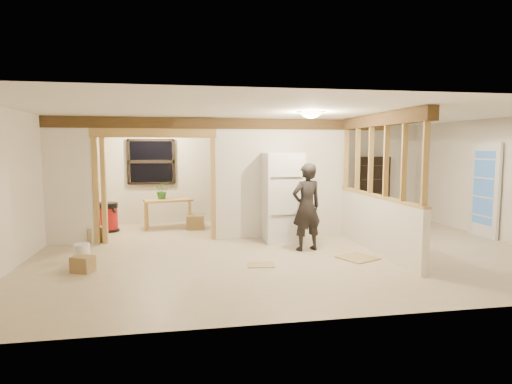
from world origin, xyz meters
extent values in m
cube|color=#C6B293|center=(0.00, 0.00, -0.01)|extent=(9.00, 6.50, 0.01)
cube|color=white|center=(0.00, 0.00, 2.50)|extent=(9.00, 6.50, 0.01)
cube|color=silver|center=(0.00, 3.25, 1.25)|extent=(9.00, 0.01, 2.50)
cube|color=silver|center=(0.00, -3.25, 1.25)|extent=(9.00, 0.01, 2.50)
cube|color=silver|center=(-4.50, 0.00, 1.25)|extent=(0.01, 6.50, 2.50)
cube|color=silver|center=(4.50, 0.00, 1.25)|extent=(0.01, 6.50, 2.50)
cube|color=silver|center=(-4.05, 1.20, 1.25)|extent=(0.90, 0.12, 2.50)
cube|color=silver|center=(0.20, 1.20, 1.25)|extent=(2.80, 0.12, 2.50)
cube|color=tan|center=(-2.40, 1.20, 1.10)|extent=(2.46, 0.14, 2.20)
cube|color=#50381B|center=(-1.00, 1.20, 2.38)|extent=(7.00, 0.18, 0.22)
cube|color=#50381B|center=(1.60, -0.40, 2.38)|extent=(0.18, 3.30, 0.22)
cube|color=silver|center=(1.60, -0.40, 0.50)|extent=(0.12, 3.20, 1.00)
cube|color=tan|center=(1.60, -0.40, 1.66)|extent=(0.14, 3.20, 1.32)
cube|color=black|center=(-2.60, 3.17, 1.55)|extent=(1.12, 0.10, 1.10)
cube|color=white|center=(4.42, 0.40, 1.00)|extent=(0.12, 0.86, 2.00)
ellipsoid|color=#FFEABF|center=(0.30, -0.50, 2.48)|extent=(0.36, 0.36, 0.16)
ellipsoid|color=#FFEABF|center=(-2.50, 2.30, 2.48)|extent=(0.32, 0.32, 0.14)
ellipsoid|color=#FFD88C|center=(-2.00, 1.60, 2.18)|extent=(0.07, 0.07, 0.07)
cube|color=silver|center=(0.12, 0.78, 0.90)|extent=(0.74, 0.72, 1.79)
imported|color=black|center=(0.36, -0.10, 0.81)|extent=(0.67, 0.52, 1.61)
cube|color=tan|center=(-2.20, 2.55, 0.34)|extent=(1.19, 0.76, 0.69)
imported|color=#2F742A|center=(-2.33, 2.61, 0.88)|extent=(0.39, 0.35, 0.39)
cylinder|color=maroon|center=(-3.54, 2.40, 0.33)|extent=(0.65, 0.65, 0.67)
cube|color=black|center=(3.16, 3.04, 0.83)|extent=(0.83, 0.28, 1.65)
cylinder|color=white|center=(-3.52, -0.34, 0.16)|extent=(0.31, 0.31, 0.33)
cube|color=olive|center=(-1.58, 2.32, 0.16)|extent=(0.42, 0.37, 0.33)
cube|color=olive|center=(-3.64, 1.33, 0.15)|extent=(0.43, 0.43, 0.31)
cube|color=olive|center=(-3.40, -0.85, 0.12)|extent=(0.37, 0.35, 0.24)
cube|color=tan|center=(1.06, -0.83, 0.01)|extent=(0.74, 0.74, 0.02)
cube|color=tan|center=(-0.65, -0.96, 0.01)|extent=(0.47, 0.40, 0.01)
camera|label=1|loc=(-1.92, -7.58, 1.89)|focal=30.00mm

